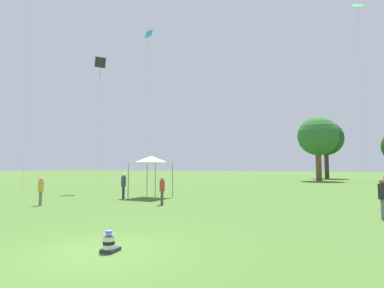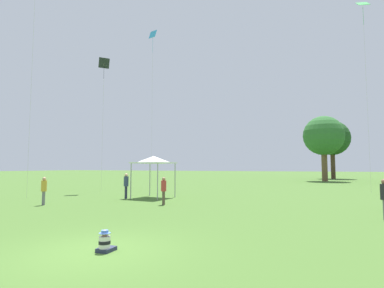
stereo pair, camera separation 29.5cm
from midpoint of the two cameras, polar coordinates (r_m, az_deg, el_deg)
ground_plane at (r=8.62m, az=-18.13°, el=-18.96°), size 300.00×300.00×0.00m
seated_toddler at (r=8.46m, az=-16.49°, el=-17.66°), size 0.38×0.47×0.57m
person_standing_1 at (r=19.42m, az=-27.24°, el=-7.53°), size 0.43×0.43×1.61m
person_standing_2 at (r=21.37m, az=-13.31°, el=-7.33°), size 0.45×0.45×1.75m
person_standing_5 at (r=15.05m, az=32.08°, el=-8.24°), size 0.47×0.47×1.70m
person_standing_6 at (r=17.73m, az=-6.20°, el=-8.37°), size 0.42×0.42×1.60m
canopy_tent at (r=21.70m, az=-8.18°, el=-3.04°), size 2.68×2.68×2.98m
kite_2 at (r=29.99m, az=-17.36°, el=13.83°), size 0.99×1.03×12.34m
kite_3 at (r=32.80m, az=28.84°, el=20.82°), size 1.14×0.99×17.02m
kite_4 at (r=37.52m, az=-8.46°, el=18.82°), size 1.05×0.55×18.31m
distant_tree_0 at (r=50.74m, az=22.68°, el=1.36°), size 6.08×6.08×10.10m
distant_tree_2 at (r=62.13m, az=24.00°, el=0.95°), size 6.45×6.45×10.86m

